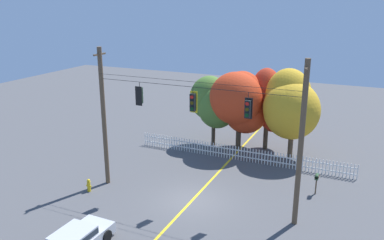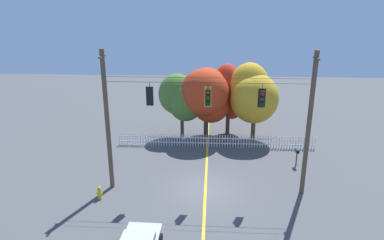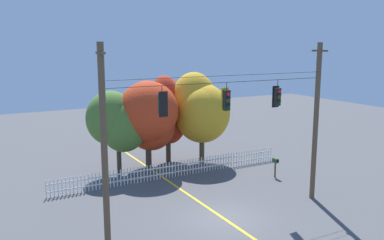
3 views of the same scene
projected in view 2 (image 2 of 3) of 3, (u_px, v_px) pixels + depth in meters
ground at (205, 189)px, 21.61m from camera, size 80.00×80.00×0.00m
lane_centerline_stripe at (205, 189)px, 21.61m from camera, size 0.16×36.00×0.01m
signal_support_span at (206, 123)px, 20.23m from camera, size 12.37×1.10×8.84m
traffic_signal_northbound_primary at (150, 96)px, 19.92m from camera, size 0.43×0.38×1.38m
traffic_signal_westbound_side at (208, 97)px, 19.76m from camera, size 0.43×0.38×1.48m
traffic_signal_southbound_primary at (262, 98)px, 19.58m from camera, size 0.43×0.38×1.46m
white_picket_fence at (216, 141)px, 28.25m from camera, size 16.39×0.06×1.08m
autumn_maple_near_fence at (181, 98)px, 29.60m from camera, size 4.04×3.13×5.74m
autumn_maple_mid at (207, 96)px, 29.45m from camera, size 4.36×4.42×6.33m
autumn_oak_far_east at (230, 92)px, 30.45m from camera, size 3.24×2.80×6.53m
autumn_maple_far_west at (252, 95)px, 28.82m from camera, size 4.17×3.93×6.77m
fire_hydrant at (100, 193)px, 20.42m from camera, size 0.38×0.22×0.83m
roadside_mailbox at (297, 152)px, 24.65m from camera, size 0.25×0.44×1.33m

